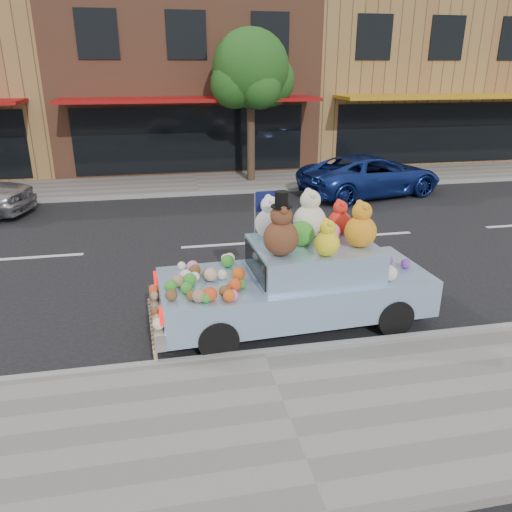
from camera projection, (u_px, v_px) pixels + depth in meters
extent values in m
plane|color=black|center=(219.00, 245.00, 11.85)|extent=(120.00, 120.00, 0.00)
cube|color=gray|center=(290.00, 422.00, 5.87)|extent=(60.00, 3.00, 0.12)
cube|color=gray|center=(196.00, 184.00, 17.79)|extent=(60.00, 3.00, 0.12)
cube|color=gray|center=(263.00, 354.00, 7.25)|extent=(60.00, 0.12, 0.13)
cube|color=gray|center=(200.00, 193.00, 16.41)|extent=(60.00, 0.12, 0.13)
cube|color=brown|center=(182.00, 78.00, 21.60)|extent=(10.00, 8.00, 7.00)
cube|color=black|center=(191.00, 140.00, 18.66)|extent=(8.50, 0.06, 2.40)
cube|color=#980E0E|center=(191.00, 99.00, 17.32)|extent=(9.00, 1.80, 0.12)
cube|color=black|center=(97.00, 34.00, 16.83)|extent=(1.40, 0.06, 1.60)
cube|color=black|center=(186.00, 35.00, 17.38)|extent=(1.40, 0.06, 1.60)
cube|color=black|center=(270.00, 36.00, 17.93)|extent=(1.40, 0.06, 1.60)
cube|color=olive|center=(396.00, 77.00, 23.43)|extent=(10.00, 8.00, 7.00)
cube|color=black|center=(435.00, 133.00, 20.49)|extent=(8.50, 0.06, 2.40)
cube|color=#C08916|center=(452.00, 96.00, 19.15)|extent=(9.00, 1.80, 0.12)
cube|color=black|center=(374.00, 37.00, 18.66)|extent=(1.40, 0.06, 1.60)
cube|color=black|center=(447.00, 38.00, 19.21)|extent=(1.40, 0.06, 1.60)
cylinder|color=#38281C|center=(251.00, 138.00, 17.60)|extent=(0.28, 0.28, 3.20)
sphere|color=#1D4F16|center=(251.00, 68.00, 16.78)|extent=(2.60, 2.60, 2.60)
sphere|color=#1D4F16|center=(269.00, 80.00, 17.32)|extent=(1.80, 1.80, 1.80)
sphere|color=#1D4F16|center=(234.00, 84.00, 16.66)|extent=(1.60, 1.60, 1.60)
sphere|color=#1D4F16|center=(260.00, 88.00, 16.48)|extent=(1.40, 1.40, 1.40)
sphere|color=#1D4F16|center=(239.00, 77.00, 17.38)|extent=(1.60, 1.60, 1.60)
imported|color=navy|center=(371.00, 175.00, 16.26)|extent=(5.11, 3.21, 1.32)
cylinder|color=black|center=(394.00, 317.00, 7.82)|extent=(0.61, 0.23, 0.60)
cylinder|color=black|center=(352.00, 279.00, 9.24)|extent=(0.61, 0.23, 0.60)
cylinder|color=black|center=(218.00, 339.00, 7.19)|extent=(0.61, 0.23, 0.60)
cylinder|color=black|center=(202.00, 294.00, 8.60)|extent=(0.61, 0.23, 0.60)
cube|color=#95B8DE|center=(294.00, 291.00, 8.12)|extent=(4.38, 1.90, 0.60)
cube|color=#95B8DE|center=(313.00, 258.00, 8.00)|extent=(1.97, 1.59, 0.50)
cube|color=silver|center=(157.00, 315.00, 7.67)|extent=(0.25, 1.79, 0.26)
cube|color=red|center=(162.00, 316.00, 6.95)|extent=(0.07, 0.28, 0.16)
cube|color=red|center=(156.00, 279.00, 8.19)|extent=(0.07, 0.28, 0.16)
cube|color=black|center=(255.00, 264.00, 7.78)|extent=(0.10, 1.30, 0.40)
sphere|color=#542B18|center=(281.00, 238.00, 7.35)|extent=(0.53, 0.53, 0.53)
sphere|color=#542B18|center=(281.00, 216.00, 7.23)|extent=(0.33, 0.33, 0.33)
sphere|color=#542B18|center=(283.00, 211.00, 7.08)|extent=(0.12, 0.12, 0.12)
sphere|color=#542B18|center=(279.00, 207.00, 7.29)|extent=(0.12, 0.12, 0.12)
cylinder|color=black|center=(281.00, 206.00, 7.18)|extent=(0.31, 0.31, 0.02)
cylinder|color=black|center=(282.00, 199.00, 7.14)|extent=(0.20, 0.20, 0.22)
sphere|color=beige|center=(310.00, 221.00, 8.14)|extent=(0.54, 0.54, 0.54)
sphere|color=beige|center=(310.00, 200.00, 8.01)|extent=(0.34, 0.34, 0.34)
sphere|color=beige|center=(313.00, 195.00, 7.87)|extent=(0.13, 0.13, 0.13)
sphere|color=beige|center=(309.00, 192.00, 8.08)|extent=(0.13, 0.13, 0.13)
sphere|color=orange|center=(361.00, 231.00, 7.69)|extent=(0.49, 0.49, 0.49)
sphere|color=orange|center=(362.00, 212.00, 7.58)|extent=(0.31, 0.31, 0.31)
sphere|color=orange|center=(365.00, 207.00, 7.45)|extent=(0.12, 0.12, 0.12)
sphere|color=orange|center=(360.00, 203.00, 7.64)|extent=(0.12, 0.12, 0.12)
sphere|color=red|center=(339.00, 222.00, 8.33)|extent=(0.39, 0.39, 0.39)
sphere|color=red|center=(340.00, 207.00, 8.25)|extent=(0.24, 0.24, 0.24)
sphere|color=red|center=(342.00, 204.00, 8.14)|extent=(0.09, 0.09, 0.09)
sphere|color=red|center=(339.00, 202.00, 8.29)|extent=(0.09, 0.09, 0.09)
sphere|color=white|center=(270.00, 224.00, 8.09)|extent=(0.48, 0.48, 0.48)
sphere|color=white|center=(270.00, 205.00, 7.98)|extent=(0.30, 0.30, 0.30)
sphere|color=white|center=(271.00, 201.00, 7.85)|extent=(0.11, 0.11, 0.11)
sphere|color=white|center=(268.00, 198.00, 8.04)|extent=(0.11, 0.11, 0.11)
sphere|color=yellow|center=(327.00, 244.00, 7.34)|extent=(0.38, 0.38, 0.38)
sphere|color=yellow|center=(328.00, 228.00, 7.25)|extent=(0.24, 0.24, 0.24)
sphere|color=yellow|center=(330.00, 224.00, 7.15)|extent=(0.09, 0.09, 0.09)
sphere|color=yellow|center=(326.00, 221.00, 7.30)|extent=(0.09, 0.09, 0.09)
sphere|color=#2F8724|center=(302.00, 234.00, 7.80)|extent=(0.40, 0.40, 0.40)
sphere|color=#CD668E|center=(330.00, 232.00, 7.97)|extent=(0.32, 0.32, 0.32)
sphere|color=#6D3094|center=(192.00, 276.00, 7.79)|extent=(0.13, 0.13, 0.13)
sphere|color=silver|center=(225.00, 258.00, 8.47)|extent=(0.15, 0.15, 0.15)
sphere|color=brown|center=(208.00, 274.00, 7.80)|extent=(0.18, 0.18, 0.18)
sphere|color=#CD668E|center=(193.00, 267.00, 8.07)|extent=(0.20, 0.20, 0.20)
sphere|color=#CE4A13|center=(229.00, 296.00, 7.05)|extent=(0.18, 0.18, 0.18)
sphere|color=#CE4A13|center=(226.00, 290.00, 7.28)|extent=(0.14, 0.14, 0.14)
sphere|color=#C63E15|center=(210.00, 294.00, 7.08)|extent=(0.21, 0.21, 0.21)
sphere|color=brown|center=(192.00, 296.00, 7.10)|extent=(0.15, 0.15, 0.15)
sphere|color=silver|center=(195.00, 277.00, 7.74)|extent=(0.15, 0.15, 0.15)
sphere|color=#2F8724|center=(206.00, 298.00, 7.03)|extent=(0.15, 0.15, 0.15)
sphere|color=#8A684B|center=(178.00, 281.00, 7.53)|extent=(0.20, 0.20, 0.20)
sphere|color=#2F8724|center=(241.00, 284.00, 7.49)|extent=(0.14, 0.14, 0.14)
sphere|color=brown|center=(225.00, 291.00, 7.22)|extent=(0.17, 0.17, 0.17)
sphere|color=#8A684B|center=(199.00, 296.00, 7.04)|extent=(0.20, 0.20, 0.20)
sphere|color=#C63E15|center=(235.00, 285.00, 7.40)|extent=(0.20, 0.20, 0.20)
sphere|color=brown|center=(171.00, 295.00, 7.09)|extent=(0.17, 0.17, 0.17)
sphere|color=#2F8724|center=(227.00, 261.00, 8.27)|extent=(0.22, 0.22, 0.22)
sphere|color=beige|center=(230.00, 258.00, 8.46)|extent=(0.17, 0.17, 0.17)
sphere|color=beige|center=(182.00, 266.00, 8.18)|extent=(0.14, 0.14, 0.14)
sphere|color=#2F8724|center=(190.00, 280.00, 7.55)|extent=(0.21, 0.21, 0.21)
sphere|color=brown|center=(195.00, 270.00, 7.94)|extent=(0.19, 0.19, 0.19)
sphere|color=#CE4A13|center=(239.00, 274.00, 7.76)|extent=(0.22, 0.22, 0.22)
sphere|color=#2F8724|center=(186.00, 288.00, 7.30)|extent=(0.18, 0.18, 0.18)
sphere|color=#CD668E|center=(233.00, 295.00, 7.09)|extent=(0.17, 0.17, 0.17)
sphere|color=beige|center=(186.00, 276.00, 7.73)|extent=(0.19, 0.19, 0.19)
sphere|color=beige|center=(222.00, 275.00, 7.80)|extent=(0.16, 0.16, 0.16)
sphere|color=#2F8724|center=(171.00, 286.00, 7.37)|extent=(0.18, 0.18, 0.18)
sphere|color=#D8A88C|center=(211.00, 274.00, 7.71)|extent=(0.22, 0.22, 0.22)
sphere|color=brown|center=(157.00, 312.00, 7.31)|extent=(0.16, 0.16, 0.16)
sphere|color=#C63E15|center=(154.00, 291.00, 7.99)|extent=(0.16, 0.16, 0.16)
sphere|color=#CE4A13|center=(154.00, 289.00, 8.09)|extent=(0.14, 0.14, 0.14)
sphere|color=#8A684B|center=(155.00, 296.00, 7.86)|extent=(0.14, 0.14, 0.14)
sphere|color=beige|center=(158.00, 323.00, 7.01)|extent=(0.15, 0.15, 0.15)
sphere|color=beige|center=(159.00, 324.00, 6.96)|extent=(0.17, 0.17, 0.17)
sphere|color=#8A684B|center=(158.00, 319.00, 7.10)|extent=(0.16, 0.16, 0.16)
sphere|color=#6D3094|center=(154.00, 290.00, 8.05)|extent=(0.15, 0.15, 0.15)
sphere|color=#6D3094|center=(388.00, 261.00, 8.35)|extent=(0.17, 0.17, 0.17)
sphere|color=beige|center=(389.00, 273.00, 7.74)|extent=(0.25, 0.25, 0.25)
sphere|color=beige|center=(373.00, 257.00, 8.51)|extent=(0.18, 0.18, 0.18)
sphere|color=#6D3094|center=(406.00, 264.00, 8.23)|extent=(0.16, 0.16, 0.16)
sphere|color=#C63E15|center=(365.00, 253.00, 8.62)|extent=(0.22, 0.22, 0.22)
cylinder|color=#997A54|center=(156.00, 358.00, 6.97)|extent=(0.06, 0.06, 0.17)
sphere|color=#997A54|center=(155.00, 352.00, 6.93)|extent=(0.07, 0.07, 0.07)
cylinder|color=#997A54|center=(155.00, 353.00, 7.09)|extent=(0.06, 0.06, 0.17)
sphere|color=#997A54|center=(155.00, 347.00, 7.05)|extent=(0.07, 0.07, 0.07)
cylinder|color=#997A54|center=(155.00, 349.00, 7.21)|extent=(0.06, 0.06, 0.17)
sphere|color=#997A54|center=(154.00, 343.00, 7.17)|extent=(0.07, 0.07, 0.07)
cylinder|color=#997A54|center=(154.00, 344.00, 7.32)|extent=(0.06, 0.06, 0.17)
sphere|color=#997A54|center=(154.00, 338.00, 7.29)|extent=(0.07, 0.07, 0.07)
cylinder|color=#997A54|center=(154.00, 340.00, 7.44)|extent=(0.06, 0.06, 0.17)
sphere|color=#997A54|center=(153.00, 334.00, 7.41)|extent=(0.07, 0.07, 0.07)
cylinder|color=#997A54|center=(153.00, 335.00, 7.56)|extent=(0.06, 0.06, 0.17)
sphere|color=#997A54|center=(153.00, 330.00, 7.53)|extent=(0.07, 0.07, 0.07)
cylinder|color=#997A54|center=(153.00, 331.00, 7.68)|extent=(0.06, 0.06, 0.17)
sphere|color=#997A54|center=(152.00, 326.00, 7.65)|extent=(0.07, 0.07, 0.07)
cylinder|color=#997A54|center=(152.00, 327.00, 7.80)|extent=(0.06, 0.06, 0.17)
sphere|color=#997A54|center=(152.00, 322.00, 7.76)|extent=(0.07, 0.07, 0.07)
cylinder|color=#997A54|center=(152.00, 323.00, 7.92)|extent=(0.06, 0.06, 0.17)
sphere|color=#997A54|center=(151.00, 318.00, 7.88)|extent=(0.07, 0.07, 0.07)
cylinder|color=#997A54|center=(151.00, 319.00, 8.04)|extent=(0.06, 0.06, 0.17)
sphere|color=#997A54|center=(151.00, 314.00, 8.00)|extent=(0.07, 0.07, 0.07)
cylinder|color=#997A54|center=(151.00, 316.00, 8.15)|extent=(0.06, 0.06, 0.17)
sphere|color=#997A54|center=(150.00, 310.00, 8.12)|extent=(0.07, 0.07, 0.07)
cylinder|color=#997A54|center=(151.00, 312.00, 8.27)|extent=(0.06, 0.06, 0.17)
sphere|color=#997A54|center=(150.00, 307.00, 8.24)|extent=(0.07, 0.07, 0.07)
cylinder|color=#997A54|center=(150.00, 309.00, 8.39)|extent=(0.06, 0.06, 0.17)
sphere|color=#997A54|center=(150.00, 304.00, 8.36)|extent=(0.07, 0.07, 0.07)
cylinder|color=#997A54|center=(150.00, 305.00, 8.51)|extent=(0.06, 0.06, 0.17)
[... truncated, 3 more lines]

